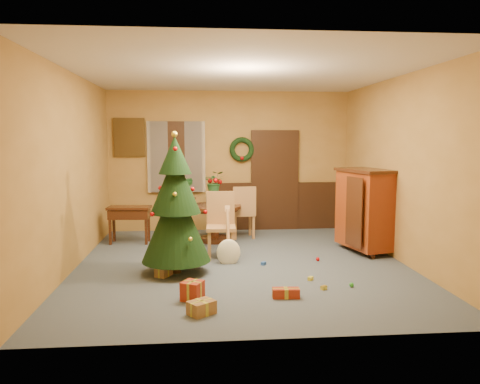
{
  "coord_description": "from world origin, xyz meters",
  "views": [
    {
      "loc": [
        -0.64,
        -7.03,
        1.93
      ],
      "look_at": [
        0.01,
        0.4,
        1.07
      ],
      "focal_mm": 35.0,
      "sensor_mm": 36.0,
      "label": 1
    }
  ],
  "objects": [
    {
      "name": "toy_a",
      "position": [
        0.33,
        -0.11,
        0.03
      ],
      "size": [
        0.09,
        0.09,
        0.05
      ],
      "primitive_type": "cube",
      "rotation": [
        0.0,
        0.0,
        0.85
      ],
      "color": "#2752AB",
      "rests_on": "floor"
    },
    {
      "name": "gift_a",
      "position": [
        -0.63,
        -2.03,
        0.07
      ],
      "size": [
        0.34,
        0.33,
        0.15
      ],
      "color": "brown",
      "rests_on": "floor"
    },
    {
      "name": "stand_plant",
      "position": [
        -0.86,
        1.81,
        1.0
      ],
      "size": [
        0.23,
        0.19,
        0.38
      ],
      "primitive_type": "imported",
      "rotation": [
        0.0,
        0.0,
        -0.1
      ],
      "color": "#19471E",
      "rests_on": "plant_stand"
    },
    {
      "name": "centerpiece_plant",
      "position": [
        -0.36,
        1.61,
        1.12
      ],
      "size": [
        0.37,
        0.32,
        0.41
      ],
      "primitive_type": "imported",
      "color": "#1E4C23",
      "rests_on": "urn"
    },
    {
      "name": "toy_c",
      "position": [
        0.86,
        -0.93,
        0.03
      ],
      "size": [
        0.09,
        0.09,
        0.05
      ],
      "primitive_type": "cube",
      "rotation": [
        0.0,
        0.0,
        0.83
      ],
      "color": "gold",
      "rests_on": "floor"
    },
    {
      "name": "toy_d",
      "position": [
        1.22,
        0.05,
        0.03
      ],
      "size": [
        0.06,
        0.06,
        0.06
      ],
      "primitive_type": "sphere",
      "color": "red",
      "rests_on": "floor"
    },
    {
      "name": "guitar",
      "position": [
        -0.2,
        0.03,
        0.43
      ],
      "size": [
        0.43,
        0.6,
        0.85
      ],
      "primitive_type": null,
      "rotation": [
        -0.49,
        0.0,
        -0.11
      ],
      "color": "#F6F1CD",
      "rests_on": "floor"
    },
    {
      "name": "toy_e",
      "position": [
        0.94,
        -1.33,
        0.03
      ],
      "size": [
        0.09,
        0.09,
        0.05
      ],
      "primitive_type": "cube",
      "rotation": [
        0.0,
        0.0,
        0.57
      ],
      "color": "yellow",
      "rests_on": "floor"
    },
    {
      "name": "dining_table",
      "position": [
        -0.36,
        1.61,
        0.48
      ],
      "size": [
        1.0,
        1.0,
        0.69
      ],
      "color": "black",
      "rests_on": "floor"
    },
    {
      "name": "writing_desk",
      "position": [
        -1.93,
        1.62,
        0.52
      ],
      "size": [
        0.8,
        0.43,
        0.68
      ],
      "color": "black",
      "rests_on": "floor"
    },
    {
      "name": "plant_stand",
      "position": [
        -0.86,
        1.81,
        0.5
      ],
      "size": [
        0.31,
        0.31,
        0.81
      ],
      "color": "black",
      "rests_on": "floor"
    },
    {
      "name": "gift_b",
      "position": [
        -0.74,
        -1.57,
        0.11
      ],
      "size": [
        0.3,
        0.3,
        0.23
      ],
      "color": "maroon",
      "rests_on": "floor"
    },
    {
      "name": "gift_c",
      "position": [
        -1.15,
        -0.55,
        0.06
      ],
      "size": [
        0.25,
        0.28,
        0.13
      ],
      "color": "brown",
      "rests_on": "floor"
    },
    {
      "name": "gift_d",
      "position": [
        0.4,
        -1.59,
        0.06
      ],
      "size": [
        0.34,
        0.16,
        0.12
      ],
      "color": "maroon",
      "rests_on": "floor"
    },
    {
      "name": "toy_b",
      "position": [
        1.33,
        -1.26,
        0.03
      ],
      "size": [
        0.06,
        0.06,
        0.06
      ],
      "primitive_type": "sphere",
      "color": "green",
      "rests_on": "floor"
    },
    {
      "name": "chair_near",
      "position": [
        -0.3,
        0.46,
        0.57
      ],
      "size": [
        0.48,
        0.48,
        1.07
      ],
      "color": "#A87E43",
      "rests_on": "floor"
    },
    {
      "name": "room_envelope",
      "position": [
        0.21,
        2.7,
        1.12
      ],
      "size": [
        5.5,
        5.5,
        5.5
      ],
      "color": "#394353",
      "rests_on": "ground"
    },
    {
      "name": "chair_far",
      "position": [
        0.21,
        1.85,
        0.55
      ],
      "size": [
        0.47,
        0.47,
        1.02
      ],
      "color": "#A87E43",
      "rests_on": "floor"
    },
    {
      "name": "sideboard",
      "position": [
        2.15,
        0.59,
        0.76
      ],
      "size": [
        0.82,
        1.21,
        1.42
      ],
      "color": "#621D0B",
      "rests_on": "floor"
    },
    {
      "name": "urn",
      "position": [
        -0.36,
        1.61,
        0.8
      ],
      "size": [
        0.31,
        0.31,
        0.23
      ],
      "primitive_type": "cylinder",
      "color": "slate",
      "rests_on": "dining_table"
    },
    {
      "name": "christmas_tree",
      "position": [
        -0.98,
        -0.4,
        0.96
      ],
      "size": [
        0.98,
        0.98,
        2.03
      ],
      "color": "#382111",
      "rests_on": "floor"
    }
  ]
}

